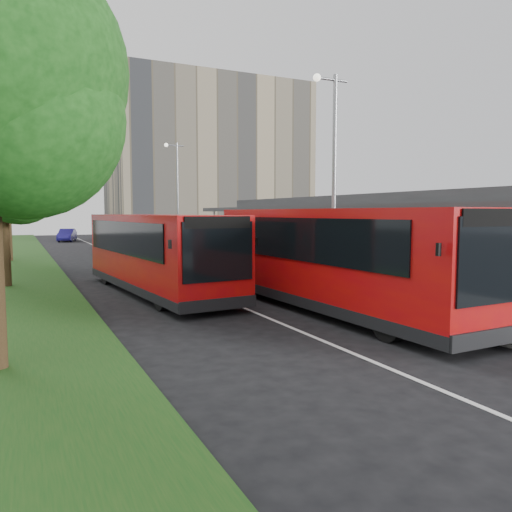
{
  "coord_description": "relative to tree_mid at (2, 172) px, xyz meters",
  "views": [
    {
      "loc": [
        -6.59,
        -13.67,
        3.1
      ],
      "look_at": [
        1.35,
        2.81,
        1.5
      ],
      "focal_mm": 35.0,
      "sensor_mm": 36.0,
      "label": 1
    }
  ],
  "objects": [
    {
      "name": "bus_main",
      "position": [
        9.42,
        -9.84,
        -3.09
      ],
      "size": [
        3.27,
        11.42,
        3.21
      ],
      "rotation": [
        0.0,
        0.0,
        0.03
      ],
      "color": "#BE0F0A",
      "rests_on": "ground"
    },
    {
      "name": "ground",
      "position": [
        7.01,
        -9.05,
        -4.73
      ],
      "size": [
        120.0,
        120.0,
        0.0
      ],
      "primitive_type": "plane",
      "color": "black",
      "rests_on": "ground"
    },
    {
      "name": "tree_mid",
      "position": [
        0.0,
        0.0,
        0.0
      ],
      "size": [
        4.57,
        4.57,
        7.33
      ],
      "color": "#382616",
      "rests_on": "ground"
    },
    {
      "name": "bollard",
      "position": [
        11.73,
        8.11,
        -4.14
      ],
      "size": [
        0.15,
        0.15,
        0.89
      ],
      "primitive_type": "cylinder",
      "rotation": [
        0.0,
        0.0,
        -0.04
      ],
      "color": "#FBEF0D",
      "rests_on": "pavement"
    },
    {
      "name": "car_near",
      "position": [
        8.58,
        29.9,
        -4.06
      ],
      "size": [
        2.45,
        4.17,
        1.33
      ],
      "primitive_type": "imported",
      "rotation": [
        0.0,
        0.0,
        -0.24
      ],
      "color": "#5A1E0C",
      "rests_on": "ground"
    },
    {
      "name": "kerb_dashes",
      "position": [
        10.31,
        9.95,
        -4.72
      ],
      "size": [
        0.12,
        56.0,
        0.01
      ],
      "color": "silver",
      "rests_on": "ground"
    },
    {
      "name": "office_block",
      "position": [
        21.01,
        32.95,
        4.27
      ],
      "size": [
        22.0,
        12.0,
        18.0
      ],
      "primitive_type": "cube",
      "color": "tan",
      "rests_on": "ground"
    },
    {
      "name": "car_far",
      "position": [
        5.34,
        34.3,
        -4.05
      ],
      "size": [
        2.44,
        4.36,
        1.36
      ],
      "primitive_type": "imported",
      "rotation": [
        0.0,
        0.0,
        -0.26
      ],
      "color": "navy",
      "rests_on": "ground"
    },
    {
      "name": "bus_second",
      "position": [
        5.27,
        -3.92,
        -3.18
      ],
      "size": [
        3.6,
        10.83,
        3.01
      ],
      "rotation": [
        0.0,
        0.0,
        0.09
      ],
      "color": "#BE0F0A",
      "rests_on": "ground"
    },
    {
      "name": "lamp_post_far",
      "position": [
        11.13,
        12.95,
        -0.01
      ],
      "size": [
        1.44,
        0.28,
        8.0
      ],
      "color": "gray",
      "rests_on": "pavement"
    },
    {
      "name": "grass_verge",
      "position": [
        0.01,
        10.95,
        -4.68
      ],
      "size": [
        5.0,
        80.0,
        0.1
      ],
      "primitive_type": "cube",
      "color": "#184516",
      "rests_on": "ground"
    },
    {
      "name": "lamp_post_near",
      "position": [
        11.13,
        -7.05,
        -0.01
      ],
      "size": [
        1.44,
        0.28,
        8.0
      ],
      "color": "gray",
      "rests_on": "pavement"
    },
    {
      "name": "lane_centre_line",
      "position": [
        7.01,
        5.95,
        -4.72
      ],
      "size": [
        0.12,
        70.0,
        0.01
      ],
      "primitive_type": "cube",
      "color": "silver",
      "rests_on": "ground"
    },
    {
      "name": "station_building",
      "position": [
        17.87,
        -1.05,
        -2.69
      ],
      "size": [
        7.7,
        26.0,
        4.0
      ],
      "color": "#303033",
      "rests_on": "ground"
    },
    {
      "name": "litter_bin",
      "position": [
        12.39,
        1.29,
        -4.14
      ],
      "size": [
        0.55,
        0.55,
        0.87
      ],
      "primitive_type": "cylinder",
      "rotation": [
        0.0,
        0.0,
        -0.16
      ],
      "color": "#351E15",
      "rests_on": "pavement"
    },
    {
      "name": "pavement",
      "position": [
        13.01,
        10.95,
        -4.66
      ],
      "size": [
        5.0,
        80.0,
        0.15
      ],
      "primitive_type": "cube",
      "color": "slate",
      "rests_on": "ground"
    },
    {
      "name": "tree_far",
      "position": [
        -0.0,
        12.0,
        0.83
      ],
      "size": [
        5.35,
        5.35,
        8.61
      ],
      "color": "#382616",
      "rests_on": "ground"
    }
  ]
}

